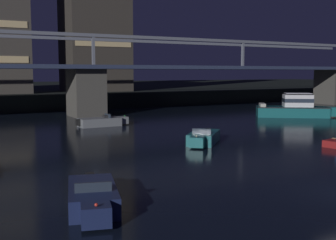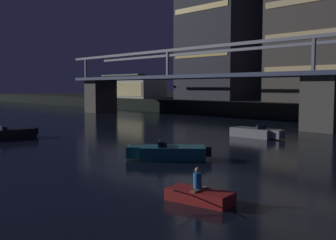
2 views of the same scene
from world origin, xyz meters
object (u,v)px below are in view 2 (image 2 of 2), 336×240
(speedboat_mid_center, at_px, (8,134))
(speedboat_mid_right, at_px, (255,133))
(dinghy_with_paddler, at_px, (199,195))
(tower_west_tall, at_px, (320,20))
(river_bridge, at_px, (327,87))
(speedboat_near_right, at_px, (170,153))
(waterfront_pavilion, at_px, (136,87))

(speedboat_mid_center, relative_size, speedboat_mid_right, 1.00)
(dinghy_with_paddler, bearing_deg, tower_west_tall, 113.17)
(river_bridge, relative_size, speedboat_near_right, 20.07)
(tower_west_tall, height_order, speedboat_mid_right, tower_west_tall)
(river_bridge, bearing_deg, speedboat_mid_center, -120.59)
(river_bridge, bearing_deg, dinghy_with_paddler, -71.78)
(waterfront_pavilion, xyz_separation_m, speedboat_mid_center, (31.31, -38.06, -4.02))
(tower_west_tall, relative_size, dinghy_with_paddler, 8.67)
(river_bridge, distance_m, waterfront_pavilion, 48.26)
(speedboat_mid_center, xyz_separation_m, dinghy_with_paddler, (24.76, -2.13, -0.14))
(tower_west_tall, bearing_deg, dinghy_with_paddler, -66.83)
(dinghy_with_paddler, bearing_deg, speedboat_mid_center, 175.08)
(waterfront_pavilion, bearing_deg, speedboat_mid_center, -50.55)
(speedboat_mid_right, bearing_deg, waterfront_pavilion, 154.44)
(river_bridge, relative_size, dinghy_with_paddler, 32.13)
(tower_west_tall, height_order, speedboat_near_right, tower_west_tall)
(river_bridge, distance_m, dinghy_with_paddler, 30.07)
(waterfront_pavilion, xyz_separation_m, speedboat_near_right, (48.30, -34.67, -4.02))
(speedboat_near_right, xyz_separation_m, speedboat_mid_center, (-16.98, -3.39, 0.00))
(river_bridge, height_order, tower_west_tall, tower_west_tall)
(tower_west_tall, xyz_separation_m, speedboat_mid_center, (-5.38, -43.16, -13.62))
(speedboat_mid_right, bearing_deg, dinghy_with_paddler, -59.61)
(speedboat_mid_center, bearing_deg, speedboat_near_right, 11.28)
(tower_west_tall, distance_m, speedboat_mid_center, 45.57)
(speedboat_mid_center, height_order, speedboat_mid_right, same)
(speedboat_mid_center, xyz_separation_m, speedboat_mid_right, (13.87, 16.45, 0.00))
(speedboat_mid_center, height_order, dinghy_with_paddler, dinghy_with_paddler)
(tower_west_tall, xyz_separation_m, dinghy_with_paddler, (19.39, -45.29, -13.76))
(waterfront_pavilion, relative_size, speedboat_mid_center, 2.37)
(river_bridge, height_order, waterfront_pavilion, river_bridge)
(river_bridge, distance_m, speedboat_near_right, 23.17)
(speedboat_mid_center, bearing_deg, tower_west_tall, 82.90)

